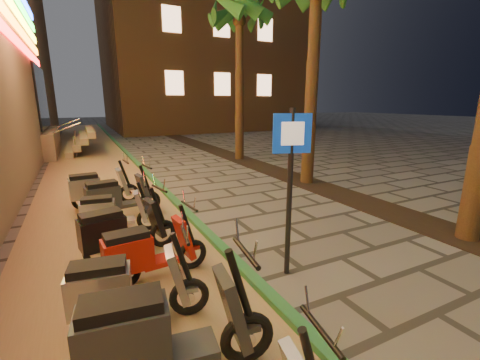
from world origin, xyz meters
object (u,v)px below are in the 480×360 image
scooter_5 (157,334)px  scooter_10 (115,197)px  scooter_8 (118,231)px  scooter_7 (145,252)px  pedestrian_sign (291,171)px  scooter_11 (96,188)px  scooter_6 (123,290)px  scooter_9 (111,213)px

scooter_5 → scooter_10: (0.14, 4.90, -0.05)m
scooter_8 → scooter_10: 2.09m
scooter_7 → scooter_10: scooter_10 is taller
pedestrian_sign → scooter_5: bearing=-134.6°
scooter_7 → scooter_11: 4.09m
scooter_8 → scooter_5: bearing=-100.9°
scooter_6 → scooter_10: scooter_10 is taller
scooter_5 → scooter_10: scooter_5 is taller
scooter_7 → scooter_9: size_ratio=1.05×
scooter_7 → scooter_10: (-0.10, 3.02, 0.03)m
scooter_10 → scooter_5: bearing=-100.5°
scooter_5 → scooter_8: (-0.02, 2.82, -0.05)m
scooter_5 → scooter_11: size_ratio=1.11×
scooter_11 → pedestrian_sign: bearing=-67.6°
scooter_7 → scooter_8: bearing=99.0°
scooter_6 → scooter_11: size_ratio=0.97×
scooter_11 → scooter_6: bearing=-94.4°
scooter_6 → scooter_8: (0.15, 1.82, 0.02)m
scooter_6 → scooter_8: bearing=94.7°
pedestrian_sign → scooter_6: (-2.42, -0.16, -1.15)m
scooter_6 → scooter_7: 0.97m
scooter_5 → scooter_10: size_ratio=1.10×
scooter_5 → scooter_8: size_ratio=1.11×
scooter_9 → scooter_10: (0.18, 0.91, 0.06)m
scooter_6 → scooter_9: 2.99m
pedestrian_sign → scooter_6: size_ratio=1.57×
scooter_10 → scooter_8: bearing=-103.3°
scooter_5 → scooter_6: (-0.18, 1.01, -0.07)m
scooter_5 → scooter_8: scooter_5 is taller
scooter_9 → scooter_11: 1.97m
scooter_7 → scooter_11: (-0.44, 4.07, 0.02)m
scooter_6 → scooter_8: 1.82m
scooter_6 → scooter_7: scooter_6 is taller
scooter_5 → scooter_9: (-0.04, 3.99, -0.11)m
scooter_6 → scooter_8: size_ratio=0.97×
scooter_6 → scooter_9: bearing=97.0°
pedestrian_sign → scooter_8: pedestrian_sign is taller
pedestrian_sign → scooter_9: pedestrian_sign is taller
pedestrian_sign → scooter_5: size_ratio=1.37×
scooter_6 → scooter_9: scooter_6 is taller
scooter_5 → scooter_9: 3.99m
scooter_8 → scooter_7: bearing=-86.1°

